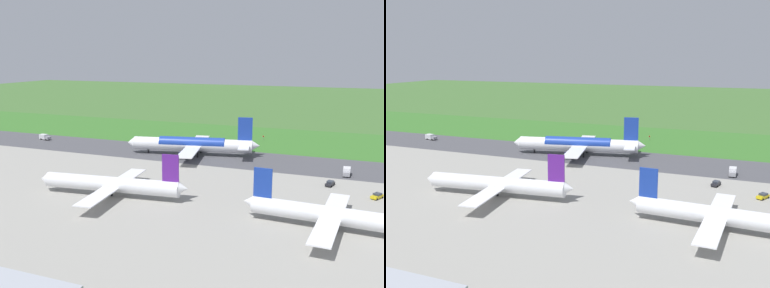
{
  "view_description": "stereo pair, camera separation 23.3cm",
  "coord_description": "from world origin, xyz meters",
  "views": [
    {
      "loc": [
        -69.27,
        160.5,
        40.0
      ],
      "look_at": [
        -4.6,
        0.0,
        4.5
      ],
      "focal_mm": 41.19,
      "sensor_mm": 36.0,
      "label": 1
    },
    {
      "loc": [
        -69.48,
        160.41,
        40.0
      ],
      "look_at": [
        -4.6,
        0.0,
        4.5
      ],
      "focal_mm": 41.19,
      "sensor_mm": 36.0,
      "label": 2
    }
  ],
  "objects": [
    {
      "name": "airliner_parked_near",
      "position": [
        -63.72,
        59.28,
        3.52
      ],
      "size": [
        44.15,
        36.1,
        12.89
      ],
      "color": "white",
      "rests_on": "ground"
    },
    {
      "name": "ground_plane",
      "position": [
        0.0,
        0.0,
        0.0
      ],
      "size": [
        800.0,
        800.0,
        0.0
      ],
      "primitive_type": "plane",
      "color": "#3D662D"
    },
    {
      "name": "airliner_parked_mid",
      "position": [
        -3.12,
        57.27,
        3.64
      ],
      "size": [
        45.64,
        37.44,
        13.32
      ],
      "color": "white",
      "rests_on": "ground"
    },
    {
      "name": "no_stopping_sign",
      "position": [
        -24.51,
        -40.34,
        1.4
      ],
      "size": [
        0.6,
        0.1,
        2.35
      ],
      "color": "slate",
      "rests_on": "ground"
    },
    {
      "name": "service_truck_baggage",
      "position": [
        72.03,
        -3.26,
        1.4
      ],
      "size": [
        6.09,
        3.19,
        2.65
      ],
      "color": "gray",
      "rests_on": "ground"
    },
    {
      "name": "service_truck_fuel",
      "position": [
        -64.16,
        9.33,
        1.4
      ],
      "size": [
        2.38,
        5.83,
        2.65
      ],
      "color": "gray",
      "rests_on": "ground"
    },
    {
      "name": "runway_asphalt",
      "position": [
        0.0,
        0.0,
        0.03
      ],
      "size": [
        600.0,
        29.2,
        0.06
      ],
      "primitive_type": "cube",
      "color": "#47474C",
      "rests_on": "ground"
    },
    {
      "name": "grass_verge_foreground",
      "position": [
        0.0,
        -36.84,
        0.02
      ],
      "size": [
        600.0,
        80.0,
        0.04
      ],
      "primitive_type": "cube",
      "color": "#346B27",
      "rests_on": "ground"
    },
    {
      "name": "apron_concrete",
      "position": [
        0.0,
        61.16,
        0.03
      ],
      "size": [
        440.0,
        110.0,
        0.05
      ],
      "primitive_type": "cube",
      "color": "gray",
      "rests_on": "ground"
    },
    {
      "name": "service_car_followme",
      "position": [
        -60.08,
        23.61,
        0.84
      ],
      "size": [
        2.8,
        4.52,
        1.62
      ],
      "color": "black",
      "rests_on": "ground"
    },
    {
      "name": "traffic_cone_orange",
      "position": [
        -20.07,
        -34.55,
        0.28
      ],
      "size": [
        0.4,
        0.4,
        0.55
      ],
      "primitive_type": "cone",
      "color": "orange",
      "rests_on": "ground"
    },
    {
      "name": "service_car_ops",
      "position": [
        -73.42,
        31.41,
        0.84
      ],
      "size": [
        3.62,
        4.54,
        1.62
      ],
      "color": "gold",
      "rests_on": "ground"
    },
    {
      "name": "airliner_main",
      "position": [
        -4.97,
        -0.08,
        4.35
      ],
      "size": [
        53.81,
        44.32,
        15.88
      ],
      "color": "white",
      "rests_on": "ground"
    }
  ]
}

